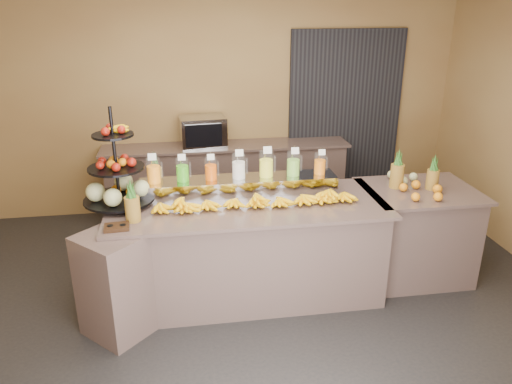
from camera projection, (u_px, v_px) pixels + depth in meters
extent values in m
plane|color=black|center=(253.00, 310.00, 4.54)|extent=(6.00, 6.00, 0.00)
cube|color=brown|center=(223.00, 104.00, 6.34)|extent=(6.00, 0.02, 2.80)
cube|color=black|center=(345.00, 116.00, 6.60)|extent=(1.50, 0.06, 2.20)
cube|color=#876962|center=(248.00, 251.00, 4.66)|extent=(2.40, 0.90, 0.90)
cube|color=#876962|center=(248.00, 205.00, 4.49)|extent=(2.50, 1.00, 0.03)
cube|color=#876962|center=(117.00, 284.00, 4.12)|extent=(0.71, 0.71, 0.90)
cube|color=#876962|center=(415.00, 234.00, 4.99)|extent=(1.00, 0.80, 0.90)
cube|color=#876962|center=(420.00, 191.00, 4.82)|extent=(1.08, 0.88, 0.03)
cube|color=#876962|center=(227.00, 180.00, 6.45)|extent=(3.00, 0.50, 0.90)
cube|color=#876962|center=(226.00, 146.00, 6.28)|extent=(3.10, 0.55, 0.03)
cube|color=gray|center=(239.00, 185.00, 4.70)|extent=(1.85, 0.30, 0.15)
cylinder|color=silver|center=(153.00, 170.00, 4.52)|extent=(0.13, 0.13, 0.23)
cylinder|color=orange|center=(154.00, 174.00, 4.54)|extent=(0.12, 0.12, 0.16)
cylinder|color=gray|center=(151.00, 165.00, 4.51)|extent=(0.01, 0.01, 0.27)
cube|color=white|center=(152.00, 157.00, 4.42)|extent=(0.07, 0.02, 0.06)
cylinder|color=silver|center=(182.00, 170.00, 4.56)|extent=(0.12, 0.12, 0.22)
cylinder|color=#35A814|center=(183.00, 173.00, 4.58)|extent=(0.11, 0.11, 0.15)
cylinder|color=gray|center=(180.00, 164.00, 4.55)|extent=(0.01, 0.01, 0.26)
cube|color=white|center=(182.00, 157.00, 4.46)|extent=(0.07, 0.02, 0.06)
cylinder|color=silver|center=(211.00, 169.00, 4.60)|extent=(0.11, 0.11, 0.21)
cylinder|color=#DD4F00|center=(211.00, 172.00, 4.61)|extent=(0.10, 0.10, 0.14)
cylinder|color=gray|center=(209.00, 164.00, 4.59)|extent=(0.01, 0.01, 0.24)
cube|color=white|center=(211.00, 157.00, 4.51)|extent=(0.07, 0.02, 0.06)
cylinder|color=silver|center=(239.00, 166.00, 4.63)|extent=(0.13, 0.13, 0.23)
cylinder|color=silver|center=(239.00, 170.00, 4.65)|extent=(0.12, 0.12, 0.16)
cylinder|color=gray|center=(237.00, 161.00, 4.62)|extent=(0.01, 0.01, 0.27)
cube|color=white|center=(239.00, 153.00, 4.53)|extent=(0.07, 0.02, 0.06)
cylinder|color=silver|center=(266.00, 164.00, 4.67)|extent=(0.13, 0.13, 0.25)
cylinder|color=yellow|center=(266.00, 168.00, 4.68)|extent=(0.12, 0.12, 0.17)
cylinder|color=gray|center=(264.00, 158.00, 4.66)|extent=(0.01, 0.01, 0.29)
cube|color=white|center=(268.00, 150.00, 4.56)|extent=(0.08, 0.02, 0.07)
cylinder|color=silver|center=(293.00, 164.00, 4.71)|extent=(0.12, 0.12, 0.23)
cylinder|color=#72B73B|center=(293.00, 167.00, 4.72)|extent=(0.12, 0.12, 0.16)
cylinder|color=gray|center=(292.00, 158.00, 4.70)|extent=(0.01, 0.01, 0.27)
cube|color=white|center=(295.00, 151.00, 4.60)|extent=(0.07, 0.02, 0.06)
cylinder|color=silver|center=(320.00, 164.00, 4.75)|extent=(0.11, 0.11, 0.20)
cylinder|color=orange|center=(320.00, 167.00, 4.76)|extent=(0.10, 0.10, 0.14)
cylinder|color=gray|center=(318.00, 159.00, 4.74)|extent=(0.01, 0.01, 0.24)
cube|color=white|center=(322.00, 152.00, 4.66)|extent=(0.06, 0.02, 0.06)
ellipsoid|color=#E9AA0B|center=(161.00, 206.00, 4.32)|extent=(0.23, 0.17, 0.10)
ellipsoid|color=#E9AA0B|center=(185.00, 204.00, 4.35)|extent=(0.23, 0.17, 0.10)
ellipsoid|color=#E9AA0B|center=(209.00, 203.00, 4.38)|extent=(0.23, 0.17, 0.10)
ellipsoid|color=#E9AA0B|center=(233.00, 201.00, 4.41)|extent=(0.23, 0.17, 0.10)
ellipsoid|color=#E9AA0B|center=(256.00, 200.00, 4.44)|extent=(0.23, 0.17, 0.10)
ellipsoid|color=#E9AA0B|center=(279.00, 199.00, 4.47)|extent=(0.23, 0.17, 0.10)
ellipsoid|color=#E9AA0B|center=(302.00, 197.00, 4.50)|extent=(0.23, 0.17, 0.10)
ellipsoid|color=#E9AA0B|center=(324.00, 196.00, 4.53)|extent=(0.23, 0.17, 0.10)
ellipsoid|color=#E9AA0B|center=(346.00, 195.00, 4.56)|extent=(0.23, 0.17, 0.10)
ellipsoid|color=#E9AA0B|center=(180.00, 197.00, 4.32)|extent=(0.19, 0.15, 0.09)
ellipsoid|color=#E9AA0B|center=(256.00, 193.00, 4.41)|extent=(0.19, 0.15, 0.09)
ellipsoid|color=#E9AA0B|center=(329.00, 189.00, 4.51)|extent=(0.19, 0.15, 0.09)
cylinder|color=black|center=(115.00, 157.00, 4.31)|extent=(0.03, 0.03, 0.88)
cylinder|color=black|center=(120.00, 199.00, 4.46)|extent=(0.66, 0.66, 0.02)
cylinder|color=black|center=(116.00, 168.00, 4.35)|extent=(0.52, 0.52, 0.02)
cylinder|color=black|center=(113.00, 135.00, 4.24)|extent=(0.37, 0.37, 0.02)
sphere|color=beige|center=(141.00, 188.00, 4.45)|extent=(0.17, 0.17, 0.17)
sphere|color=maroon|center=(132.00, 162.00, 4.35)|extent=(0.08, 0.08, 0.08)
sphere|color=orange|center=(108.00, 194.00, 4.42)|extent=(0.09, 0.09, 0.09)
cube|color=black|center=(117.00, 227.00, 3.99)|extent=(0.21, 0.16, 0.03)
cylinder|color=brown|center=(133.00, 209.00, 4.10)|extent=(0.12, 0.12, 0.21)
cone|color=#224B19|center=(131.00, 188.00, 4.04)|extent=(0.06, 0.06, 0.16)
cylinder|color=brown|center=(156.00, 180.00, 4.72)|extent=(0.13, 0.13, 0.24)
cone|color=#224B19|center=(154.00, 160.00, 4.65)|extent=(0.06, 0.06, 0.16)
cylinder|color=brown|center=(397.00, 176.00, 4.83)|extent=(0.13, 0.13, 0.23)
cylinder|color=brown|center=(432.00, 179.00, 4.79)|extent=(0.12, 0.12, 0.19)
ellipsoid|color=orange|center=(422.00, 191.00, 4.65)|extent=(0.35, 0.23, 0.09)
cube|color=gray|center=(203.00, 131.00, 6.17)|extent=(0.58, 0.43, 0.37)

